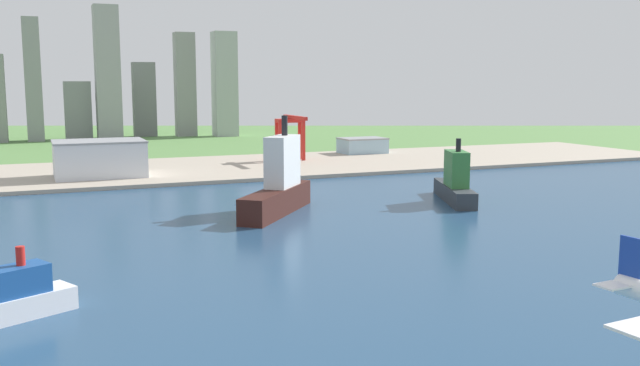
{
  "coord_description": "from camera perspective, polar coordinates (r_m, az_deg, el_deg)",
  "views": [
    {
      "loc": [
        -64.94,
        12.38,
        60.66
      ],
      "look_at": [
        15.85,
        205.92,
        30.52
      ],
      "focal_mm": 39.15,
      "sensor_mm": 36.0,
      "label": 1
    }
  ],
  "objects": [
    {
      "name": "distant_skyline",
      "position": [
        796.56,
        -18.83,
        7.3
      ],
      "size": [
        352.85,
        52.94,
        142.93
      ],
      "color": "gray",
      "rests_on": "ground"
    },
    {
      "name": "container_barge",
      "position": [
        364.29,
        10.99,
        -0.03
      ],
      "size": [
        30.99,
        57.93,
        32.95
      ],
      "color": "#2D3338",
      "rests_on": "water_bay"
    },
    {
      "name": "cargo_ship",
      "position": [
        326.94,
        -3.38,
        -0.21
      ],
      "size": [
        51.21,
        58.32,
        45.24
      ],
      "color": "#381914",
      "rests_on": "water_bay"
    },
    {
      "name": "warehouse_main",
      "position": [
        458.12,
        -17.58,
        1.93
      ],
      "size": [
        55.13,
        39.39,
        22.68
      ],
      "color": "silver",
      "rests_on": "industrial_pier"
    },
    {
      "name": "port_crane_red",
      "position": [
        524.91,
        -2.38,
        4.51
      ],
      "size": [
        21.03,
        43.99,
        34.22
      ],
      "color": "red",
      "rests_on": "industrial_pier"
    },
    {
      "name": "warehouse_annex",
      "position": [
        585.03,
        3.49,
        3.09
      ],
      "size": [
        37.29,
        26.3,
        12.79
      ],
      "color": "#99BCD1",
      "rests_on": "industrial_pier"
    },
    {
      "name": "industrial_pier",
      "position": [
        485.66,
        -14.8,
        0.88
      ],
      "size": [
        840.0,
        140.0,
        2.5
      ],
      "primitive_type": "cube",
      "color": "#A79B8A",
      "rests_on": "ground"
    },
    {
      "name": "water_bay",
      "position": [
        244.33,
        -6.56,
        -6.23
      ],
      "size": [
        840.0,
        360.0,
        0.15
      ],
      "primitive_type": "cube",
      "color": "navy",
      "rests_on": "ground"
    },
    {
      "name": "ground_plane",
      "position": [
        301.03,
        -9.75,
        -3.57
      ],
      "size": [
        2400.0,
        2400.0,
        0.0
      ],
      "primitive_type": "plane",
      "color": "#558244"
    }
  ]
}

